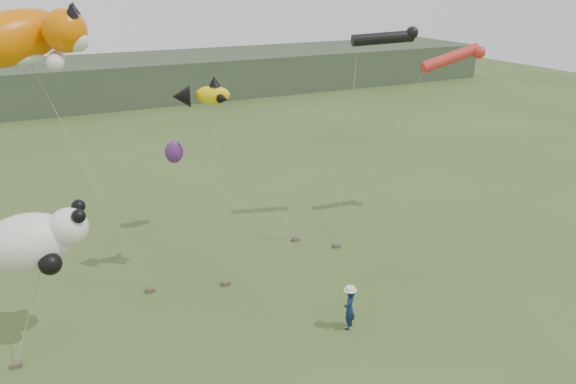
% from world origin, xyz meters
% --- Properties ---
extents(ground, '(120.00, 120.00, 0.00)m').
position_xyz_m(ground, '(0.00, 0.00, 0.00)').
color(ground, '#385123').
rests_on(ground, ground).
extents(headland, '(90.00, 13.00, 4.00)m').
position_xyz_m(headland, '(-3.11, 44.69, 1.92)').
color(headland, '#2D3D28').
rests_on(headland, ground).
extents(festival_attendant, '(0.68, 0.65, 1.57)m').
position_xyz_m(festival_attendant, '(2.05, -0.12, 0.79)').
color(festival_attendant, '#122043').
rests_on(festival_attendant, ground).
extents(sandbag_anchors, '(13.93, 4.52, 0.16)m').
position_xyz_m(sandbag_anchors, '(-0.93, 5.11, 0.08)').
color(sandbag_anchors, brown).
rests_on(sandbag_anchors, ground).
extents(cat_kite, '(5.64, 3.69, 2.65)m').
position_xyz_m(cat_kite, '(-6.70, 8.79, 9.65)').
color(cat_kite, '#D96700').
rests_on(cat_kite, ground).
extents(fish_kite, '(2.29, 1.52, 1.13)m').
position_xyz_m(fish_kite, '(-1.03, 5.93, 7.56)').
color(fish_kite, yellow).
rests_on(fish_kite, ground).
extents(tube_kites, '(6.57, 2.22, 2.20)m').
position_xyz_m(tube_kites, '(10.35, 7.09, 8.60)').
color(tube_kites, black).
rests_on(tube_kites, ground).
extents(panda_kite, '(3.33, 2.15, 2.07)m').
position_xyz_m(panda_kite, '(-7.49, 4.04, 3.70)').
color(panda_kite, white).
rests_on(panda_kite, ground).
extents(misc_kites, '(2.83, 1.59, 3.48)m').
position_xyz_m(misc_kites, '(-0.17, 10.27, 5.22)').
color(misc_kites, '#F00A0D').
rests_on(misc_kites, ground).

